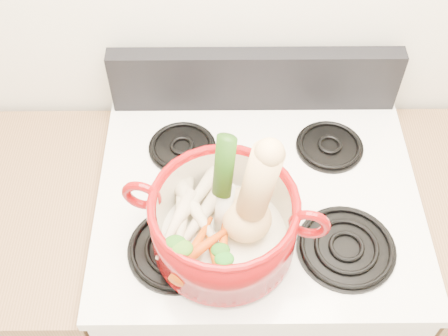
{
  "coord_description": "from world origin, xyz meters",
  "views": [
    {
      "loc": [
        -0.09,
        0.6,
        2.06
      ],
      "look_at": [
        -0.08,
        1.23,
        1.26
      ],
      "focal_mm": 45.0,
      "sensor_mm": 36.0,
      "label": 1
    }
  ],
  "objects_px": {
    "dutch_oven": "(224,223)",
    "squash": "(249,196)",
    "stove_body": "(251,284)",
    "leek": "(224,188)"
  },
  "relations": [
    {
      "from": "dutch_oven",
      "to": "squash",
      "type": "distance_m",
      "value": 0.1
    },
    {
      "from": "dutch_oven",
      "to": "stove_body",
      "type": "bearing_deg",
      "value": 72.59
    },
    {
      "from": "stove_body",
      "to": "leek",
      "type": "bearing_deg",
      "value": -124.66
    },
    {
      "from": "squash",
      "to": "leek",
      "type": "relative_size",
      "value": 1.01
    },
    {
      "from": "dutch_oven",
      "to": "squash",
      "type": "relative_size",
      "value": 1.15
    },
    {
      "from": "stove_body",
      "to": "leek",
      "type": "height_order",
      "value": "leek"
    },
    {
      "from": "stove_body",
      "to": "squash",
      "type": "height_order",
      "value": "squash"
    },
    {
      "from": "leek",
      "to": "squash",
      "type": "bearing_deg",
      "value": -0.18
    },
    {
      "from": "stove_body",
      "to": "dutch_oven",
      "type": "xyz_separation_m",
      "value": [
        -0.08,
        -0.15,
        0.59
      ]
    },
    {
      "from": "stove_body",
      "to": "dutch_oven",
      "type": "distance_m",
      "value": 0.61
    }
  ]
}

